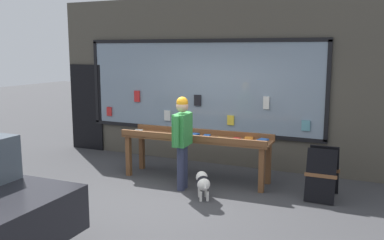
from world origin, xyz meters
TOP-DOWN VIEW (x-y plane):
  - ground_plane at (0.00, 0.00)m, footprint 40.00×40.00m
  - shopfront_facade at (-0.07, 2.39)m, footprint 8.03×0.29m
  - display_table_main at (-0.00, 1.08)m, footprint 2.88×0.81m
  - person_browsing at (0.01, 0.46)m, footprint 0.26×0.66m
  - small_dog at (0.54, 0.17)m, footprint 0.39×0.50m
  - sandwich_board_sign at (2.34, 1.01)m, footprint 0.51×0.65m

SIDE VIEW (x-z plane):
  - ground_plane at x=0.00m, z-range 0.00..0.00m
  - small_dog at x=0.54m, z-range 0.07..0.49m
  - sandwich_board_sign at x=2.34m, z-range 0.01..0.87m
  - display_table_main at x=0.00m, z-range 0.29..1.22m
  - person_browsing at x=0.01m, z-range 0.14..1.80m
  - shopfront_facade at x=-0.07m, z-range -0.02..3.56m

